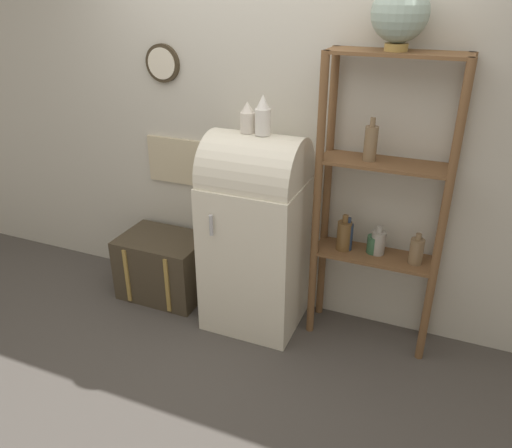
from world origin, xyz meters
TOP-DOWN VIEW (x-y plane):
  - ground_plane at (0.00, 0.00)m, footprint 12.00×12.00m
  - wall_back at (-0.01, 0.57)m, footprint 7.00×0.09m
  - refrigerator at (-0.00, 0.26)m, footprint 0.63×0.61m
  - suitcase_trunk at (-0.78, 0.28)m, footprint 0.63×0.46m
  - shelf_unit at (0.77, 0.39)m, footprint 0.79×0.29m
  - globe at (0.77, 0.38)m, footprint 0.30×0.30m
  - vase_left at (-0.06, 0.27)m, footprint 0.09×0.09m
  - vase_center at (0.05, 0.26)m, footprint 0.10×0.10m

SIDE VIEW (x-z plane):
  - ground_plane at x=0.00m, z-range 0.00..0.00m
  - suitcase_trunk at x=-0.78m, z-range 0.00..0.48m
  - refrigerator at x=0.00m, z-range 0.03..1.40m
  - shelf_unit at x=0.77m, z-range 0.07..1.95m
  - wall_back at x=-0.01m, z-range 0.00..2.70m
  - vase_left at x=-0.06m, z-range 1.37..1.56m
  - vase_center at x=0.05m, z-range 1.37..1.61m
  - globe at x=0.77m, z-range 1.89..2.24m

